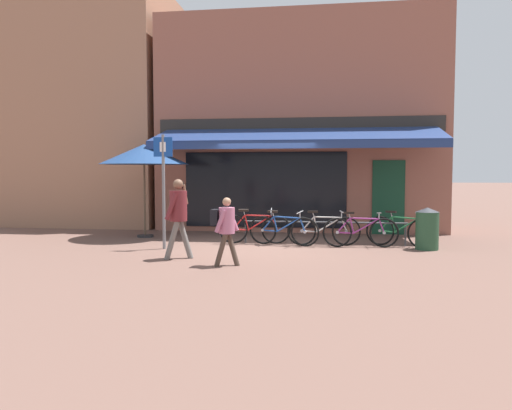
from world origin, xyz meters
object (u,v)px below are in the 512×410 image
bicycle_purple (360,231)px  parking_sign (163,180)px  pedestrian_child (225,224)px  litter_bin (427,228)px  pedestrian_adult (178,210)px  bicycle_red (254,228)px  bicycle_silver (324,230)px  bicycle_green (401,231)px  cafe_parasol (144,155)px  bicycle_blue (283,230)px

bicycle_purple → parking_sign: (-4.48, -0.90, 1.22)m
pedestrian_child → litter_bin: pedestrian_child is taller
pedestrian_adult → bicycle_purple: bearing=27.1°
pedestrian_adult → parking_sign: parking_sign is taller
bicycle_red → pedestrian_adult: (-1.21, -2.32, 0.61)m
bicycle_red → bicycle_silver: bearing=-6.5°
bicycle_red → litter_bin: litter_bin is taller
bicycle_green → parking_sign: parking_sign is taller
parking_sign → cafe_parasol: bearing=121.5°
cafe_parasol → litter_bin: bearing=-9.5°
bicycle_silver → pedestrian_adult: (-2.90, -2.28, 0.62)m
bicycle_red → pedestrian_adult: 2.69m
pedestrian_adult → litter_bin: (5.23, 1.99, -0.51)m
bicycle_silver → pedestrian_child: 3.44m
bicycle_red → parking_sign: 2.53m
pedestrian_child → bicycle_silver: bearing=63.2°
parking_sign → cafe_parasol: size_ratio=1.04×
bicycle_red → bicycle_blue: 0.74m
bicycle_green → pedestrian_child: bearing=-116.1°
bicycle_blue → parking_sign: parking_sign is taller
bicycle_green → bicycle_purple: bearing=-143.7°
bicycle_red → pedestrian_adult: bearing=-122.6°
bicycle_blue → litter_bin: bearing=9.8°
parking_sign → cafe_parasol: parking_sign is taller
cafe_parasol → bicycle_blue: bearing=-14.8°
bicycle_green → pedestrian_adult: 5.29m
bicycle_purple → cafe_parasol: bearing=165.4°
bicycle_green → cafe_parasol: 6.93m
pedestrian_child → bicycle_purple: bearing=51.2°
pedestrian_child → pedestrian_adult: bearing=155.5°
pedestrian_child → cafe_parasol: cafe_parasol is taller
pedestrian_child → bicycle_red: bearing=92.8°
bicycle_purple → parking_sign: parking_sign is taller
bicycle_red → bicycle_green: bicycle_red is taller
litter_bin → parking_sign: parking_sign is taller
parking_sign → litter_bin: bearing=7.2°
pedestrian_adult → parking_sign: bearing=117.7°
bicycle_red → pedestrian_child: (-0.12, -2.94, 0.41)m
bicycle_red → bicycle_green: size_ratio=1.11×
bicycle_blue → parking_sign: (-2.66, -0.93, 1.21)m
parking_sign → bicycle_green: bearing=11.5°
bicycle_green → bicycle_blue: bearing=-151.9°
bicycle_purple → pedestrian_child: bearing=-138.1°
bicycle_blue → bicycle_green: bicycle_green is taller
bicycle_blue → parking_sign: size_ratio=0.66×
cafe_parasol → bicycle_silver: bearing=-10.7°
bicycle_red → cafe_parasol: (-3.13, 0.87, 1.85)m
bicycle_purple → bicycle_green: bearing=7.7°
pedestrian_adult → cafe_parasol: bearing=118.4°
bicycle_purple → pedestrian_adult: bearing=-154.5°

